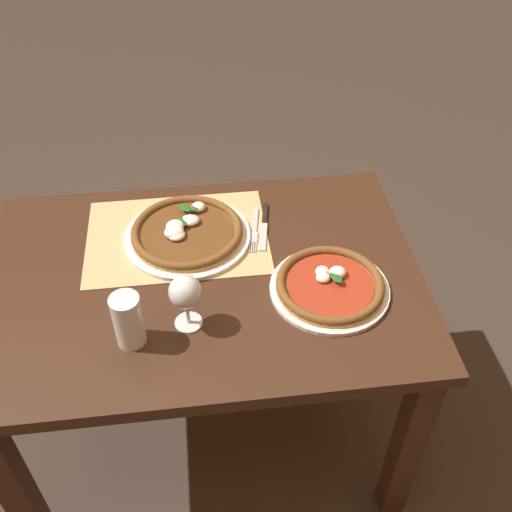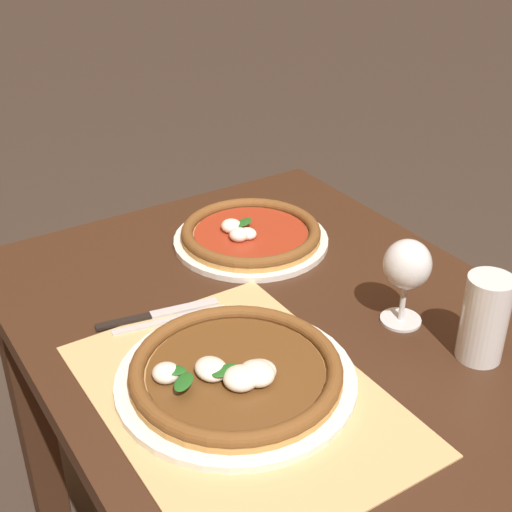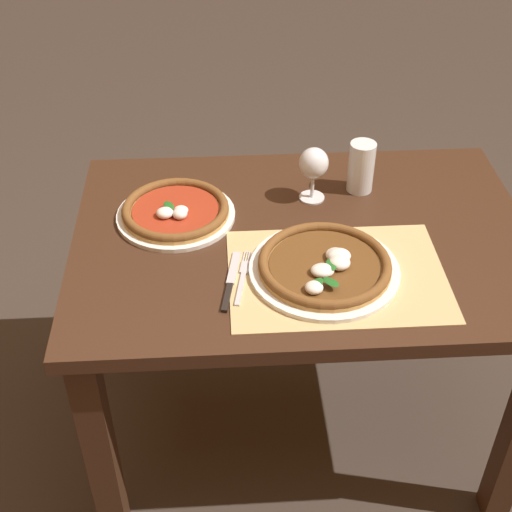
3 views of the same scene
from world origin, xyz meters
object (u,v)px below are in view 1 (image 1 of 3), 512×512
object	(u,v)px
wine_glass	(185,294)
knife	(264,226)
pint_glass	(128,321)
pizza_far	(330,285)
fork	(255,230)
pizza_near	(187,232)

from	to	relation	value
wine_glass	knife	distance (m)	0.43
wine_glass	pint_glass	bearing A→B (deg)	14.95
knife	pizza_far	bearing A→B (deg)	116.57
fork	knife	size ratio (longest dim) A/B	0.93
pizza_near	pint_glass	size ratio (longest dim) A/B	2.50
pint_glass	knife	bearing A→B (deg)	-134.47
wine_glass	fork	world-z (taller)	wine_glass
pizza_near	knife	bearing A→B (deg)	-175.04
fork	pint_glass	bearing A→B (deg)	47.01
pizza_far	wine_glass	distance (m)	0.39
wine_glass	knife	xyz separation A→B (m)	(-0.23, -0.34, -0.10)
pizza_far	pint_glass	size ratio (longest dim) A/B	2.17
pizza_far	wine_glass	xyz separation A→B (m)	(0.37, 0.07, 0.09)
pizza_near	wine_glass	bearing A→B (deg)	88.42
pizza_far	fork	size ratio (longest dim) A/B	1.58
pizza_near	pint_glass	world-z (taller)	pint_glass
fork	knife	distance (m)	0.03
fork	knife	bearing A→B (deg)	-159.43
pizza_near	wine_glass	xyz separation A→B (m)	(0.01, 0.32, 0.08)
pint_glass	knife	xyz separation A→B (m)	(-0.37, -0.38, -0.06)
pint_glass	fork	xyz separation A→B (m)	(-0.34, -0.37, -0.06)
pint_glass	knife	size ratio (longest dim) A/B	0.68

